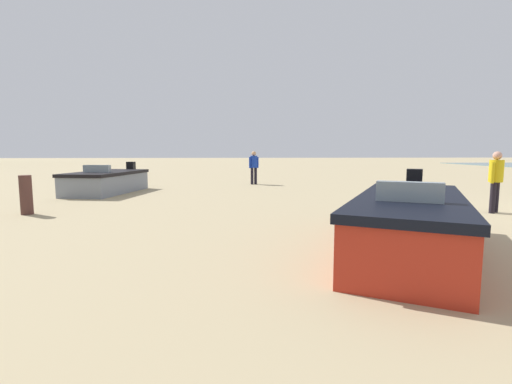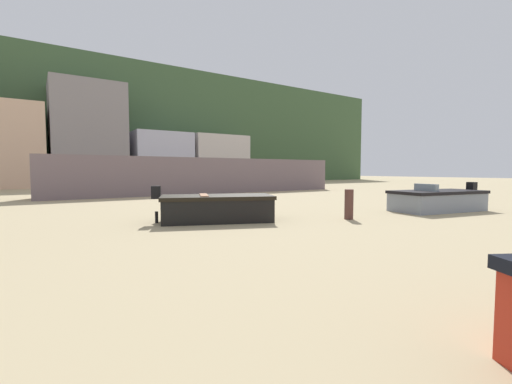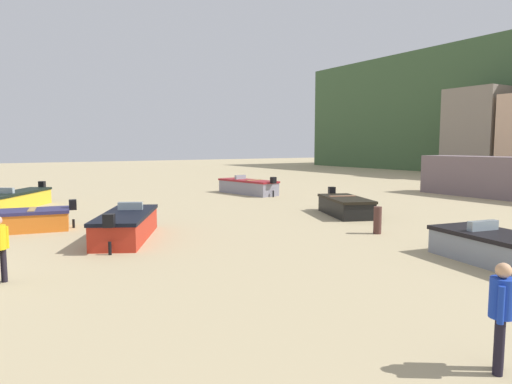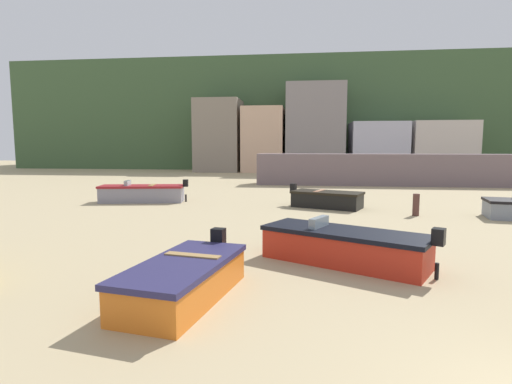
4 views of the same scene
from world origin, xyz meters
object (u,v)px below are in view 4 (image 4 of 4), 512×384
(mooring_post_near_water, at_px, (416,205))
(boat_grey_5, at_px, (142,193))
(boat_orange_1, at_px, (184,279))
(boat_black_4, at_px, (327,199))
(boat_red_0, at_px, (344,246))

(mooring_post_near_water, bearing_deg, boat_grey_5, 168.37)
(boat_orange_1, bearing_deg, mooring_post_near_water, -113.65)
(boat_black_4, height_order, boat_grey_5, boat_grey_5)
(boat_orange_1, xyz_separation_m, mooring_post_near_water, (7.55, 11.21, 0.09))
(boat_orange_1, xyz_separation_m, boat_black_4, (3.61, 13.27, 0.02))
(boat_grey_5, relative_size, mooring_post_near_water, 4.99)
(boat_black_4, bearing_deg, boat_red_0, 21.54)
(boat_orange_1, height_order, boat_black_4, boat_black_4)
(mooring_post_near_water, bearing_deg, boat_orange_1, -123.97)
(boat_red_0, xyz_separation_m, boat_black_4, (0.05, 10.25, -0.04))
(boat_black_4, distance_m, mooring_post_near_water, 4.45)
(boat_grey_5, height_order, mooring_post_near_water, boat_grey_5)
(boat_red_0, distance_m, boat_black_4, 10.25)
(boat_red_0, xyz_separation_m, boat_orange_1, (-3.56, -3.03, -0.06))
(boat_red_0, bearing_deg, mooring_post_near_water, 1.80)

